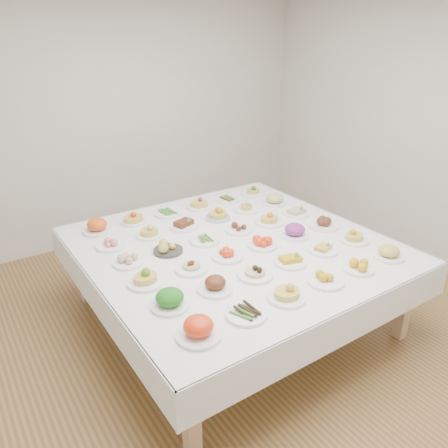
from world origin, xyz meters
TOP-DOWN VIEW (x-y plane):
  - room_envelope at (0.00, 0.00)m, footprint 5.02×5.02m
  - display_table at (0.05, 0.21)m, footprint 2.43×2.43m
  - dish_0 at (-0.83, -0.68)m, footprint 0.27×0.27m
  - dish_1 at (-0.47, -0.67)m, footprint 0.26×0.26m
  - dish_2 at (-0.13, -0.67)m, footprint 0.26×0.26m
  - dish_3 at (0.24, -0.66)m, footprint 0.26×0.26m
  - dish_4 at (0.58, -0.67)m, footprint 0.23×0.23m
  - dish_5 at (0.93, -0.68)m, footprint 0.23×0.23m
  - dish_6 at (-0.82, -0.31)m, footprint 0.28×0.28m
  - dish_7 at (-0.47, -0.31)m, footprint 0.25×0.25m
  - dish_8 at (-0.13, -0.31)m, footprint 0.27×0.27m
  - dish_9 at (0.22, -0.31)m, footprint 0.25×0.25m
  - dish_10 at (0.58, -0.31)m, footprint 0.24×0.24m
  - dish_11 at (0.94, -0.32)m, footprint 0.24×0.24m
  - dish_12 at (-0.84, 0.04)m, footprint 0.26×0.26m
  - dish_13 at (-0.47, 0.03)m, footprint 0.25×0.25m
  - dish_14 at (-0.13, 0.04)m, footprint 0.25×0.25m
  - dish_15 at (0.22, 0.04)m, footprint 0.25×0.25m
  - dish_16 at (0.58, 0.03)m, footprint 0.24×0.24m
  - dish_17 at (0.94, 0.04)m, footprint 0.27×0.27m
  - dish_18 at (-0.83, 0.38)m, footprint 0.23×0.23m
  - dish_19 at (-0.48, 0.39)m, footprint 0.25×0.25m
  - dish_20 at (-0.13, 0.39)m, footprint 0.26×0.26m
  - dish_21 at (0.24, 0.40)m, footprint 0.24×0.24m
  - dish_22 at (0.58, 0.38)m, footprint 0.27×0.27m
  - dish_23 at (0.93, 0.39)m, footprint 0.23×0.23m
  - dish_24 at (-0.83, 0.74)m, footprint 0.25×0.25m
  - dish_25 at (-0.48, 0.75)m, footprint 0.23×0.23m
  - dish_26 at (-0.13, 0.75)m, footprint 0.27×0.27m
  - dish_27 at (0.24, 0.74)m, footprint 0.24×0.24m
  - dish_28 at (0.59, 0.75)m, footprint 0.25×0.25m
  - dish_29 at (0.94, 0.74)m, footprint 0.23×0.23m
  - dish_30 at (-0.82, 1.09)m, footprint 0.25×0.25m
  - dish_31 at (-0.47, 1.10)m, footprint 0.25×0.24m
  - dish_32 at (-0.12, 1.11)m, footprint 0.25×0.25m
  - dish_33 at (0.24, 1.09)m, footprint 0.26×0.26m
  - dish_34 at (0.59, 1.09)m, footprint 0.24×0.24m
  - dish_35 at (0.93, 1.09)m, footprint 0.26×0.26m

SIDE VIEW (x-z plane):
  - display_table at x=0.05m, z-range 0.31..1.06m
  - dish_20 at x=-0.13m, z-range 0.74..0.80m
  - dish_34 at x=0.59m, z-range 0.75..0.80m
  - dish_1 at x=-0.47m, z-range 0.75..0.81m
  - dish_32 at x=-0.12m, z-range 0.75..0.81m
  - dish_10 at x=0.58m, z-range 0.74..0.83m
  - dish_21 at x=0.24m, z-range 0.74..0.84m
  - dish_24 at x=-0.83m, z-range 0.74..0.84m
  - dish_3 at x=0.24m, z-range 0.74..0.85m
  - dish_14 at x=-0.13m, z-range 0.74..0.85m
  - dish_18 at x=-0.83m, z-range 0.74..0.85m
  - dish_23 at x=0.93m, z-range 0.74..0.85m
  - dish_26 at x=-0.13m, z-range 0.74..0.86m
  - dish_9 at x=0.22m, z-range 0.74..0.86m
  - dish_4 at x=0.58m, z-range 0.75..0.86m
  - dish_19 at x=-0.48m, z-range 0.75..0.86m
  - dish_13 at x=-0.47m, z-range 0.74..0.86m
  - dish_15 at x=0.22m, z-range 0.75..0.86m
  - dish_28 at x=0.59m, z-range 0.74..0.87m
  - dish_17 at x=0.94m, z-range 0.75..0.87m
  - dish_5 at x=0.93m, z-range 0.74..0.87m
  - dish_11 at x=0.94m, z-range 0.74..0.87m
  - dish_35 at x=0.93m, z-range 0.74..0.87m
  - dish_7 at x=-0.47m, z-range 0.74..0.88m
  - dish_30 at x=-0.82m, z-range 0.75..0.88m
  - dish_25 at x=-0.48m, z-range 0.75..0.89m
  - dish_22 at x=0.58m, z-range 0.74..0.89m
  - dish_27 at x=0.24m, z-range 0.75..0.89m
  - dish_8 at x=-0.13m, z-range 0.75..0.89m
  - dish_31 at x=-0.47m, z-range 0.75..0.89m
  - dish_16 at x=0.58m, z-range 0.75..0.89m
  - dish_2 at x=-0.13m, z-range 0.75..0.90m
  - dish_29 at x=0.94m, z-range 0.75..0.90m
  - dish_33 at x=0.24m, z-range 0.75..0.91m
  - dish_0 at x=-0.83m, z-range 0.75..0.91m
  - dish_12 at x=-0.84m, z-range 0.75..0.91m
  - dish_6 at x=-0.82m, z-range 0.75..0.91m
  - room_envelope at x=0.00m, z-range 0.43..3.24m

